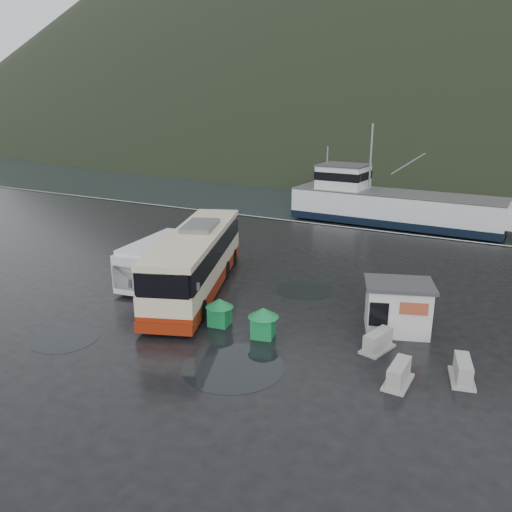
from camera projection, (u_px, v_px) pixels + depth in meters
The scene contains 14 objects.
ground at pixel (212, 309), 25.09m from camera, with size 160.00×160.00×0.00m, color black.
harbor_water at pixel (470, 149), 117.51m from camera, with size 300.00×180.00×0.02m, color black.
quay_edge at pixel (344, 227), 41.90m from camera, with size 160.00×0.60×1.50m, color #999993.
coach_bus at pixel (198, 289), 27.77m from camera, with size 3.11×12.48×3.53m, color beige, non-canonical shape.
white_van at pixel (159, 281), 28.97m from camera, with size 2.08×6.04×2.52m, color silver, non-canonical shape.
waste_bin_left at pixel (263, 336), 22.08m from camera, with size 0.98×0.98×1.37m, color #15763C, non-canonical shape.
waste_bin_right at pixel (220, 325), 23.27m from camera, with size 0.94×0.94×1.30m, color #15763C, non-canonical shape.
dome_tent at pixel (175, 311), 24.83m from camera, with size 1.76×2.46×0.97m, color #242C1A, non-canonical shape.
ticket_kiosk at pixel (395, 331), 22.64m from camera, with size 2.97×2.25×2.32m, color silver, non-canonical shape.
jersey_barrier_a at pixel (377, 350), 20.86m from camera, with size 0.83×1.67×0.83m, color #999993, non-canonical shape.
jersey_barrier_b at pixel (398, 383), 18.35m from camera, with size 0.83×1.66×0.83m, color #999993, non-canonical shape.
jersey_barrier_c at pixel (461, 380), 18.58m from camera, with size 0.83×1.66×0.83m, color #999993, non-canonical shape.
fishing_trawler at pixel (394, 210), 48.58m from camera, with size 23.56×5.18×9.42m, color silver, non-canonical shape.
puddles at pixel (219, 333), 22.39m from camera, with size 11.21×13.63×0.01m.
Camera 1 is at (13.08, -19.35, 9.81)m, focal length 35.00 mm.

